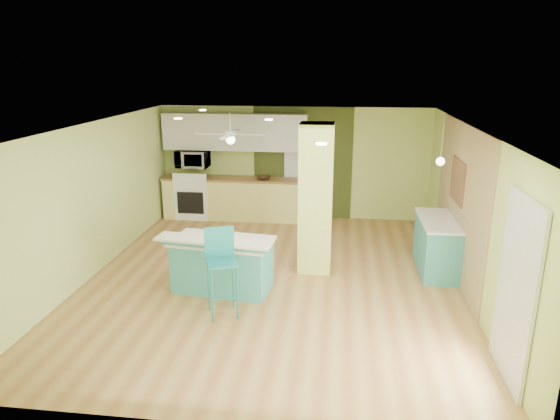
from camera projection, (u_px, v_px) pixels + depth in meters
The scene contains 23 objects.
floor at pixel (273, 279), 8.23m from camera, with size 6.00×7.00×0.01m, color #9C6736.
ceiling at pixel (272, 126), 7.51m from camera, with size 6.00×7.00×0.01m, color white.
wall_back at pixel (294, 163), 11.20m from camera, with size 6.00×0.01×2.50m, color #BBCF6F.
wall_front at pixel (221, 312), 4.53m from camera, with size 6.00×0.01×2.50m, color #BBCF6F.
wall_left at pixel (93, 200), 8.22m from camera, with size 0.01×7.00×2.50m, color #BBCF6F.
wall_right at pixel (470, 213), 7.52m from camera, with size 0.01×7.00×2.50m, color #BBCF6F.
wood_panel at pixel (460, 202), 8.09m from camera, with size 0.02×3.40×2.50m, color #947A54.
olive_accent at pixel (303, 163), 11.16m from camera, with size 2.20×0.02×2.50m, color #3A451B.
interior_door at pixel (302, 175), 11.21m from camera, with size 0.82×0.05×2.00m, color silver.
french_door at pixel (516, 291), 5.39m from camera, with size 0.04×1.08×2.10m, color silver.
column at pixel (316, 199), 8.27m from camera, with size 0.55×0.55×2.50m, color #C6DA65.
kitchen_run at pixel (235, 198), 11.29m from camera, with size 3.25×0.63×0.94m.
stove at pixel (194, 197), 11.39m from camera, with size 0.76×0.66×1.08m.
upper_cabinets at pixel (235, 132), 10.98m from camera, with size 3.20×0.34×0.80m, color silver.
microwave at pixel (193, 159), 11.15m from camera, with size 0.70×0.48×0.39m, color white.
ceiling_fan at pixel (230, 135), 9.66m from camera, with size 1.41×1.41×0.61m.
pendant_lamp at pixel (440, 161), 8.09m from camera, with size 0.14×0.14×0.69m.
wall_decor at pixel (458, 181), 8.20m from camera, with size 0.03×0.90×0.70m, color brown.
peninsula at pixel (222, 263), 7.73m from camera, with size 1.79×1.13×0.94m.
bar_stool at pixel (221, 258), 6.89m from camera, with size 0.54×0.54×1.25m.
side_counter at pixel (436, 245), 8.44m from camera, with size 0.60×1.41×0.91m.
fruit_bowl at pixel (263, 178), 10.99m from camera, with size 0.32×0.32×0.08m, color #332114.
canister at pixel (218, 235), 7.57m from camera, with size 0.14×0.14×0.18m, color yellow.
Camera 1 is at (1.03, -7.49, 3.43)m, focal length 32.00 mm.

